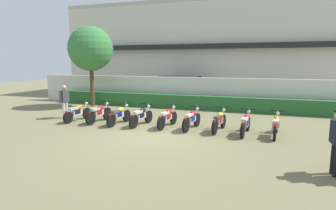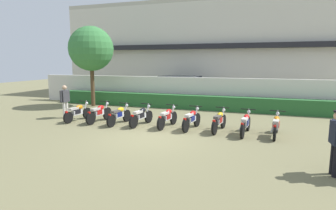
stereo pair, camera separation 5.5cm
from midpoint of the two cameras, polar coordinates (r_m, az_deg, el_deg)
ground at (r=10.68m, az=-3.69°, el=-6.84°), size 60.00×60.00×0.00m
building at (r=24.08m, az=9.58°, el=10.85°), size 24.06×6.50×7.54m
compound_wall at (r=17.76m, az=5.88°, el=2.56°), size 22.86×0.30×1.90m
hedge_row at (r=17.15m, az=5.33°, el=0.58°), size 18.29×0.70×0.85m
parked_car at (r=19.84m, az=2.93°, el=3.21°), size 4.70×2.54×1.89m
tree_near_inspector at (r=18.75m, az=-15.34°, el=10.97°), size 2.83×2.83×5.11m
motorcycle_in_row_0 at (r=14.37m, az=-17.85°, el=-1.39°), size 0.60×1.86×0.94m
motorcycle_in_row_1 at (r=13.77m, az=-13.76°, el=-1.57°), size 0.60×1.92×0.97m
motorcycle_in_row_2 at (r=13.11m, az=-9.84°, el=-2.01°), size 0.60×1.85×0.95m
motorcycle_in_row_3 at (r=12.73m, az=-5.37°, el=-2.23°), size 0.60×1.85×0.96m
motorcycle_in_row_4 at (r=12.35m, az=-0.00°, el=-2.52°), size 0.60×1.88×0.96m
motorcycle_in_row_5 at (r=12.00m, az=4.95°, el=-2.89°), size 0.61×1.84×0.96m
motorcycle_in_row_6 at (r=11.83m, az=10.50°, el=-3.19°), size 0.60×1.87×0.96m
motorcycle_in_row_7 at (r=11.57m, az=15.66°, el=-3.64°), size 0.60×1.95×0.96m
motorcycle_in_row_8 at (r=11.63m, az=21.29°, el=-3.88°), size 0.60×1.92×0.95m
inspector_person at (r=15.22m, az=-20.18°, el=1.23°), size 0.23×0.68×1.70m
officer_0 at (r=8.23m, az=31.28°, el=-5.71°), size 0.26×0.67×1.69m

